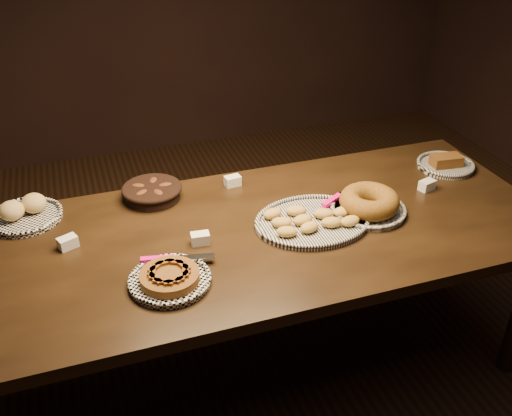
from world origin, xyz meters
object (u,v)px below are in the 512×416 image
object	(u,v)px
buffet_table	(258,245)
madeleine_platter	(312,220)
apple_tart_plate	(170,278)
bundt_cake_plate	(369,204)

from	to	relation	value
buffet_table	madeleine_platter	bearing A→B (deg)	-8.89
apple_tart_plate	madeleine_platter	world-z (taller)	apple_tart_plate
madeleine_platter	bundt_cake_plate	xyz separation A→B (m)	(0.26, 0.01, 0.02)
buffet_table	bundt_cake_plate	xyz separation A→B (m)	(0.47, -0.02, 0.11)
apple_tart_plate	bundt_cake_plate	size ratio (longest dim) A/B	0.90
apple_tart_plate	madeleine_platter	xyz separation A→B (m)	(0.61, 0.18, -0.00)
buffet_table	apple_tart_plate	bearing A→B (deg)	-151.37
apple_tart_plate	bundt_cake_plate	distance (m)	0.89
apple_tart_plate	madeleine_platter	distance (m)	0.64
madeleine_platter	apple_tart_plate	bearing A→B (deg)	-171.91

